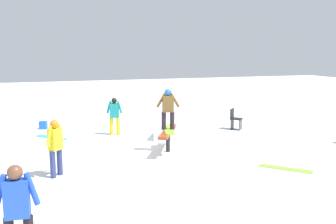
{
  "coord_description": "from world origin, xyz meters",
  "views": [
    {
      "loc": [
        11.32,
        -3.77,
        3.3
      ],
      "look_at": [
        0.0,
        0.0,
        1.32
      ],
      "focal_mm": 40.0,
      "sensor_mm": 36.0,
      "label": 1
    }
  ],
  "objects_px": {
    "bystander_teal": "(114,114)",
    "backpack_on_snow": "(43,125)",
    "loose_snowboard_lime": "(285,169)",
    "main_rider_on_rail": "(168,110)",
    "folding_chair": "(235,120)",
    "rail_feature": "(168,134)",
    "bystander_yellow": "(55,145)",
    "loose_snowboard_cyan": "(51,137)",
    "bystander_blue": "(17,209)"
  },
  "relations": [
    {
      "from": "bystander_teal",
      "to": "backpack_on_snow",
      "type": "distance_m",
      "value": 3.44
    },
    {
      "from": "loose_snowboard_lime",
      "to": "backpack_on_snow",
      "type": "xyz_separation_m",
      "value": [
        -7.83,
        -6.44,
        0.16
      ]
    },
    {
      "from": "main_rider_on_rail",
      "to": "backpack_on_snow",
      "type": "height_order",
      "value": "main_rider_on_rail"
    },
    {
      "from": "main_rider_on_rail",
      "to": "folding_chair",
      "type": "bearing_deg",
      "value": 134.06
    },
    {
      "from": "rail_feature",
      "to": "bystander_yellow",
      "type": "relative_size",
      "value": 1.3
    },
    {
      "from": "bystander_teal",
      "to": "bystander_yellow",
      "type": "distance_m",
      "value": 4.97
    },
    {
      "from": "main_rider_on_rail",
      "to": "backpack_on_snow",
      "type": "relative_size",
      "value": 4.28
    },
    {
      "from": "loose_snowboard_cyan",
      "to": "folding_chair",
      "type": "distance_m",
      "value": 7.46
    },
    {
      "from": "bystander_blue",
      "to": "loose_snowboard_cyan",
      "type": "distance_m",
      "value": 8.79
    },
    {
      "from": "main_rider_on_rail",
      "to": "backpack_on_snow",
      "type": "distance_m",
      "value": 6.49
    },
    {
      "from": "bystander_blue",
      "to": "folding_chair",
      "type": "relative_size",
      "value": 1.81
    },
    {
      "from": "bystander_blue",
      "to": "loose_snowboard_lime",
      "type": "relative_size",
      "value": 1.08
    },
    {
      "from": "bystander_teal",
      "to": "bystander_blue",
      "type": "relative_size",
      "value": 0.92
    },
    {
      "from": "bystander_yellow",
      "to": "folding_chair",
      "type": "height_order",
      "value": "bystander_yellow"
    },
    {
      "from": "main_rider_on_rail",
      "to": "bystander_blue",
      "type": "bearing_deg",
      "value": -26.6
    },
    {
      "from": "loose_snowboard_cyan",
      "to": "backpack_on_snow",
      "type": "distance_m",
      "value": 1.8
    },
    {
      "from": "rail_feature",
      "to": "bystander_yellow",
      "type": "xyz_separation_m",
      "value": [
        1.38,
        -3.57,
        0.25
      ]
    },
    {
      "from": "rail_feature",
      "to": "loose_snowboard_cyan",
      "type": "height_order",
      "value": "rail_feature"
    },
    {
      "from": "backpack_on_snow",
      "to": "loose_snowboard_cyan",
      "type": "bearing_deg",
      "value": -60.01
    },
    {
      "from": "loose_snowboard_cyan",
      "to": "backpack_on_snow",
      "type": "xyz_separation_m",
      "value": [
        -1.77,
        -0.28,
        0.16
      ]
    },
    {
      "from": "bystander_blue",
      "to": "folding_chair",
      "type": "bearing_deg",
      "value": -130.73
    },
    {
      "from": "main_rider_on_rail",
      "to": "loose_snowboard_lime",
      "type": "bearing_deg",
      "value": 54.06
    },
    {
      "from": "bystander_teal",
      "to": "loose_snowboard_cyan",
      "type": "height_order",
      "value": "bystander_teal"
    },
    {
      "from": "bystander_blue",
      "to": "loose_snowboard_lime",
      "type": "xyz_separation_m",
      "value": [
        -2.66,
        6.81,
        -0.88
      ]
    },
    {
      "from": "bystander_blue",
      "to": "bystander_yellow",
      "type": "bearing_deg",
      "value": -94.7
    },
    {
      "from": "loose_snowboard_cyan",
      "to": "bystander_blue",
      "type": "bearing_deg",
      "value": -47.17
    },
    {
      "from": "bystander_yellow",
      "to": "bystander_teal",
      "type": "bearing_deg",
      "value": -166.75
    },
    {
      "from": "main_rider_on_rail",
      "to": "loose_snowboard_cyan",
      "type": "bearing_deg",
      "value": -120.89
    },
    {
      "from": "bystander_yellow",
      "to": "loose_snowboard_cyan",
      "type": "relative_size",
      "value": 1.06
    },
    {
      "from": "bystander_yellow",
      "to": "loose_snowboard_cyan",
      "type": "height_order",
      "value": "bystander_yellow"
    },
    {
      "from": "main_rider_on_rail",
      "to": "bystander_teal",
      "type": "height_order",
      "value": "main_rider_on_rail"
    },
    {
      "from": "bystander_blue",
      "to": "folding_chair",
      "type": "height_order",
      "value": "bystander_blue"
    },
    {
      "from": "bystander_blue",
      "to": "backpack_on_snow",
      "type": "xyz_separation_m",
      "value": [
        -10.49,
        0.37,
        -0.72
      ]
    },
    {
      "from": "bystander_blue",
      "to": "bystander_yellow",
      "type": "distance_m",
      "value": 4.12
    },
    {
      "from": "bystander_teal",
      "to": "bystander_yellow",
      "type": "relative_size",
      "value": 0.97
    },
    {
      "from": "rail_feature",
      "to": "bystander_blue",
      "type": "bearing_deg",
      "value": -10.13
    },
    {
      "from": "main_rider_on_rail",
      "to": "loose_snowboard_cyan",
      "type": "distance_m",
      "value": 5.07
    },
    {
      "from": "main_rider_on_rail",
      "to": "bystander_yellow",
      "type": "bearing_deg",
      "value": -57.47
    },
    {
      "from": "bystander_yellow",
      "to": "loose_snowboard_cyan",
      "type": "xyz_separation_m",
      "value": [
        -4.66,
        -0.04,
        -0.84
      ]
    },
    {
      "from": "bystander_yellow",
      "to": "loose_snowboard_lime",
      "type": "relative_size",
      "value": 1.03
    },
    {
      "from": "main_rider_on_rail",
      "to": "loose_snowboard_cyan",
      "type": "height_order",
      "value": "main_rider_on_rail"
    },
    {
      "from": "bystander_blue",
      "to": "backpack_on_snow",
      "type": "bearing_deg",
      "value": -87.08
    },
    {
      "from": "bystander_teal",
      "to": "folding_chair",
      "type": "height_order",
      "value": "bystander_teal"
    },
    {
      "from": "loose_snowboard_lime",
      "to": "folding_chair",
      "type": "distance_m",
      "value": 5.36
    },
    {
      "from": "main_rider_on_rail",
      "to": "folding_chair",
      "type": "height_order",
      "value": "main_rider_on_rail"
    },
    {
      "from": "loose_snowboard_cyan",
      "to": "loose_snowboard_lime",
      "type": "bearing_deg",
      "value": 2.53
    },
    {
      "from": "loose_snowboard_cyan",
      "to": "bystander_yellow",
      "type": "bearing_deg",
      "value": -42.41
    },
    {
      "from": "rail_feature",
      "to": "main_rider_on_rail",
      "type": "distance_m",
      "value": 0.8
    },
    {
      "from": "bystander_blue",
      "to": "backpack_on_snow",
      "type": "height_order",
      "value": "bystander_blue"
    },
    {
      "from": "bystander_yellow",
      "to": "backpack_on_snow",
      "type": "relative_size",
      "value": 4.47
    }
  ]
}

